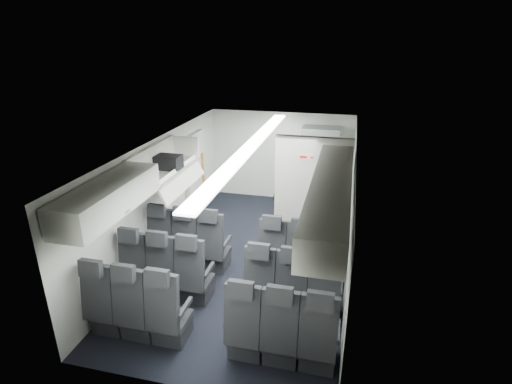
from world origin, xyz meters
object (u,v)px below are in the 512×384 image
at_px(flight_attendant, 283,183).
at_px(seat_row_rear, 206,323).
at_px(seat_row_front, 243,253).
at_px(seat_row_mid, 227,283).
at_px(boarding_door, 196,175).
at_px(galley_unit, 319,168).
at_px(carry_on_bag, 169,163).

bearing_deg(flight_attendant, seat_row_rear, -170.80).
relative_size(seat_row_front, seat_row_mid, 1.00).
relative_size(seat_row_mid, boarding_door, 1.79).
relative_size(boarding_door, flight_attendant, 1.11).
bearing_deg(seat_row_mid, galley_unit, 77.12).
bearing_deg(seat_row_rear, boarding_door, 112.87).
height_order(boarding_door, flight_attendant, boarding_door).
bearing_deg(galley_unit, carry_on_bag, -129.04).
distance_m(boarding_door, carry_on_bag, 1.94).
distance_m(seat_row_front, galley_unit, 3.43).
relative_size(seat_row_front, galley_unit, 1.75).
bearing_deg(seat_row_rear, seat_row_mid, 90.00).
relative_size(seat_row_front, seat_row_rear, 1.00).
bearing_deg(flight_attendant, seat_row_front, -173.55).
distance_m(seat_row_rear, flight_attendant, 4.21).
distance_m(seat_row_front, boarding_door, 2.71).
bearing_deg(galley_unit, seat_row_front, -106.28).
distance_m(boarding_door, flight_attendant, 1.93).
relative_size(seat_row_rear, galley_unit, 1.75).
bearing_deg(carry_on_bag, boarding_door, 98.84).
distance_m(seat_row_mid, flight_attendant, 3.31).
height_order(flight_attendant, carry_on_bag, carry_on_bag).
bearing_deg(galley_unit, flight_attendant, -127.88).
bearing_deg(seat_row_mid, seat_row_front, 90.00).
xyz_separation_m(seat_row_mid, seat_row_rear, (0.00, -0.90, 0.00)).
bearing_deg(flight_attendant, galley_unit, -25.03).
height_order(seat_row_mid, boarding_door, boarding_door).
xyz_separation_m(seat_row_rear, flight_attendant, (0.27, 4.17, 0.44)).
bearing_deg(seat_row_rear, flight_attendant, 86.35).
distance_m(seat_row_rear, boarding_door, 4.25).
bearing_deg(seat_row_mid, boarding_door, 118.77).
relative_size(seat_row_front, carry_on_bag, 7.72).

